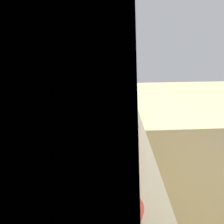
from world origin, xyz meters
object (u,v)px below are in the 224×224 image
(microwave, at_px, (106,84))
(kettle, at_px, (122,141))
(oven_range, at_px, (108,94))
(bowl, at_px, (131,209))

(microwave, bearing_deg, kettle, -171.99)
(oven_range, height_order, kettle, oven_range)
(oven_range, relative_size, kettle, 6.47)
(bowl, distance_m, kettle, 0.42)
(kettle, bearing_deg, bowl, -180.00)
(oven_range, distance_m, microwave, 1.04)
(oven_range, xyz_separation_m, microwave, (-0.85, 0.03, 0.60))
(kettle, bearing_deg, oven_range, 2.94)
(oven_range, relative_size, bowl, 8.45)
(microwave, bearing_deg, bowl, -174.67)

